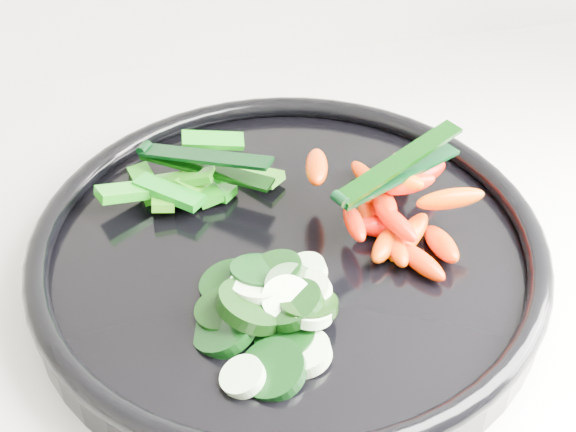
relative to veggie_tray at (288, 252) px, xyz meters
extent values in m
cylinder|color=black|center=(0.00, 0.00, -0.01)|extent=(0.40, 0.40, 0.02)
torus|color=black|center=(0.00, 0.00, 0.01)|extent=(0.40, 0.40, 0.02)
cylinder|color=black|center=(-0.03, -0.11, 0.01)|extent=(0.06, 0.06, 0.03)
cylinder|color=#D7F7C5|center=(-0.05, -0.11, 0.01)|extent=(0.04, 0.04, 0.02)
cylinder|color=black|center=(-0.02, -0.09, 0.01)|extent=(0.05, 0.05, 0.02)
cylinder|color=beige|center=(-0.01, -0.10, 0.01)|extent=(0.05, 0.05, 0.02)
cylinder|color=black|center=(-0.05, -0.03, 0.01)|extent=(0.05, 0.05, 0.02)
cylinder|color=#E7FAC8|center=(-0.04, -0.03, 0.01)|extent=(0.04, 0.04, 0.02)
cylinder|color=black|center=(-0.06, -0.06, 0.01)|extent=(0.05, 0.05, 0.01)
cylinder|color=#D6EDBD|center=(-0.05, -0.07, 0.01)|extent=(0.04, 0.04, 0.01)
cylinder|color=black|center=(-0.06, -0.07, 0.01)|extent=(0.06, 0.06, 0.03)
cylinder|color=beige|center=(-0.05, -0.05, 0.01)|extent=(0.04, 0.04, 0.02)
cylinder|color=black|center=(-0.01, -0.07, 0.02)|extent=(0.06, 0.06, 0.03)
cylinder|color=beige|center=(0.00, -0.06, 0.02)|extent=(0.04, 0.04, 0.02)
cylinder|color=black|center=(-0.03, -0.04, 0.02)|extent=(0.06, 0.06, 0.02)
cylinder|color=beige|center=(-0.03, -0.05, 0.02)|extent=(0.05, 0.05, 0.02)
cylinder|color=black|center=(-0.04, -0.06, 0.02)|extent=(0.05, 0.06, 0.03)
cylinder|color=beige|center=(-0.04, -0.07, 0.02)|extent=(0.03, 0.03, 0.02)
cylinder|color=black|center=(-0.01, -0.06, 0.02)|extent=(0.05, 0.05, 0.03)
cylinder|color=#CEF1C0|center=(-0.02, -0.07, 0.02)|extent=(0.05, 0.05, 0.03)
cylinder|color=black|center=(-0.02, -0.04, 0.02)|extent=(0.05, 0.05, 0.02)
cylinder|color=beige|center=(0.00, -0.04, 0.02)|extent=(0.03, 0.03, 0.02)
cylinder|color=black|center=(0.00, -0.07, 0.02)|extent=(0.04, 0.04, 0.02)
cylinder|color=#D9F4C3|center=(0.00, -0.08, 0.02)|extent=(0.03, 0.03, 0.01)
ellipsoid|color=#FF4D00|center=(0.09, -0.02, 0.01)|extent=(0.05, 0.05, 0.03)
ellipsoid|color=#EB4C00|center=(0.07, -0.02, 0.01)|extent=(0.04, 0.05, 0.02)
ellipsoid|color=#FF4900|center=(0.09, -0.04, 0.01)|extent=(0.03, 0.05, 0.02)
ellipsoid|color=#FA2300|center=(0.07, 0.02, 0.01)|extent=(0.02, 0.05, 0.03)
ellipsoid|color=red|center=(0.11, -0.03, 0.01)|extent=(0.02, 0.05, 0.03)
ellipsoid|color=#EE3D00|center=(0.07, 0.02, 0.01)|extent=(0.03, 0.05, 0.02)
ellipsoid|color=#FB5100|center=(0.07, -0.03, 0.01)|extent=(0.02, 0.04, 0.02)
ellipsoid|color=#E10B00|center=(0.07, 0.00, 0.01)|extent=(0.05, 0.02, 0.03)
ellipsoid|color=#FE1300|center=(0.11, 0.06, 0.01)|extent=(0.03, 0.05, 0.02)
ellipsoid|color=#E84A00|center=(0.08, 0.06, 0.01)|extent=(0.02, 0.04, 0.02)
ellipsoid|color=#EF2B00|center=(0.05, -0.01, 0.03)|extent=(0.02, 0.04, 0.02)
ellipsoid|color=red|center=(0.10, 0.04, 0.03)|extent=(0.02, 0.05, 0.03)
ellipsoid|color=#FC3000|center=(0.07, 0.01, 0.03)|extent=(0.02, 0.05, 0.02)
ellipsoid|color=#FF2600|center=(0.08, -0.01, 0.03)|extent=(0.03, 0.05, 0.02)
ellipsoid|color=#EB5E00|center=(0.07, 0.02, 0.03)|extent=(0.04, 0.04, 0.02)
ellipsoid|color=#EA0D00|center=(0.12, 0.04, 0.03)|extent=(0.05, 0.04, 0.02)
ellipsoid|color=#E35500|center=(0.08, 0.02, 0.04)|extent=(0.05, 0.05, 0.03)
ellipsoid|color=#FF6300|center=(0.03, 0.04, 0.04)|extent=(0.03, 0.05, 0.02)
ellipsoid|color=#FF1600|center=(0.09, 0.01, 0.04)|extent=(0.04, 0.02, 0.02)
ellipsoid|color=#FF5900|center=(0.11, -0.01, 0.04)|extent=(0.05, 0.02, 0.02)
cube|color=#0C6F0A|center=(-0.05, 0.08, 0.01)|extent=(0.03, 0.06, 0.02)
cube|color=#166209|center=(-0.05, 0.09, 0.01)|extent=(0.06, 0.06, 0.03)
cube|color=#27710A|center=(-0.01, 0.09, 0.01)|extent=(0.05, 0.05, 0.02)
cube|color=#10700A|center=(-0.05, 0.08, 0.01)|extent=(0.05, 0.04, 0.01)
cube|color=#0A6D0A|center=(-0.05, 0.08, 0.01)|extent=(0.06, 0.03, 0.02)
cube|color=#0E6F0A|center=(-0.09, 0.09, 0.01)|extent=(0.03, 0.05, 0.01)
cube|color=#22700A|center=(-0.08, 0.08, 0.01)|extent=(0.02, 0.06, 0.02)
cube|color=#206309|center=(-0.07, 0.08, 0.02)|extent=(0.05, 0.03, 0.02)
cube|color=#1D6D0A|center=(-0.11, 0.07, 0.02)|extent=(0.06, 0.03, 0.02)
cube|color=#0A6910|center=(-0.08, 0.07, 0.02)|extent=(0.05, 0.05, 0.01)
cube|color=#0B730E|center=(-0.04, 0.13, 0.02)|extent=(0.05, 0.02, 0.02)
cylinder|color=black|center=(0.03, -0.01, 0.05)|extent=(0.01, 0.01, 0.01)
cube|color=black|center=(0.08, 0.01, 0.05)|extent=(0.11, 0.06, 0.00)
cube|color=black|center=(0.08, 0.01, 0.06)|extent=(0.11, 0.06, 0.02)
cylinder|color=black|center=(-0.09, 0.11, 0.03)|extent=(0.01, 0.01, 0.01)
cube|color=black|center=(-0.05, 0.08, 0.02)|extent=(0.10, 0.08, 0.00)
cube|color=black|center=(-0.05, 0.08, 0.04)|extent=(0.10, 0.08, 0.02)
camera|label=1|loc=(-0.09, -0.42, 0.40)|focal=50.00mm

